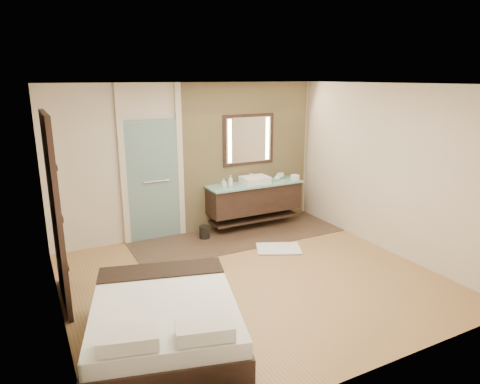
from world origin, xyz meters
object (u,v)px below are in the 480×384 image
vanity (254,198)px  mirror_unit (249,140)px  bed (165,324)px  waste_bin (205,232)px

vanity → mirror_unit: 1.10m
vanity → mirror_unit: (0.00, 0.24, 1.07)m
bed → mirror_unit: bearing=64.6°
waste_bin → mirror_unit: bearing=19.0°
bed → waste_bin: bed is taller
vanity → waste_bin: 1.19m
mirror_unit → waste_bin: size_ratio=4.53×
bed → waste_bin: bearing=75.0°
mirror_unit → bed: mirror_unit is taller
bed → waste_bin: size_ratio=9.30×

